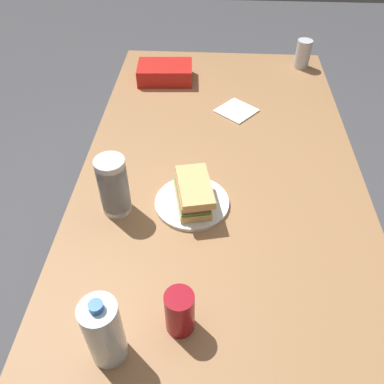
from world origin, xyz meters
The scene contains 10 objects.
ground_plane centered at (0.00, 0.00, 0.00)m, with size 8.00×8.00×0.00m, color #4C4C51.
dining_table centered at (0.00, 0.00, 0.69)m, with size 1.85×0.91×0.78m.
paper_plate centered at (0.09, -0.08, 0.78)m, with size 0.22×0.22×0.01m, color white.
sandwich centered at (0.10, -0.08, 0.83)m, with size 0.20×0.13×0.08m.
soda_can_red centered at (0.48, -0.09, 0.84)m, with size 0.07×0.07×0.12m, color maroon.
chip_bag centered at (-0.65, -0.24, 0.81)m, with size 0.23×0.15×0.07m, color red.
water_bottle_tall centered at (0.55, -0.24, 0.87)m, with size 0.08×0.08×0.20m.
plastic_cup_stack centered at (0.13, -0.30, 0.87)m, with size 0.08×0.08×0.18m.
soda_can_silver centered at (-0.81, 0.36, 0.84)m, with size 0.07×0.07×0.12m, color silver.
paper_napkin centered at (-0.42, 0.06, 0.78)m, with size 0.13×0.13×0.01m, color white.
Camera 1 is at (0.92, -0.04, 1.63)m, focal length 37.34 mm.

